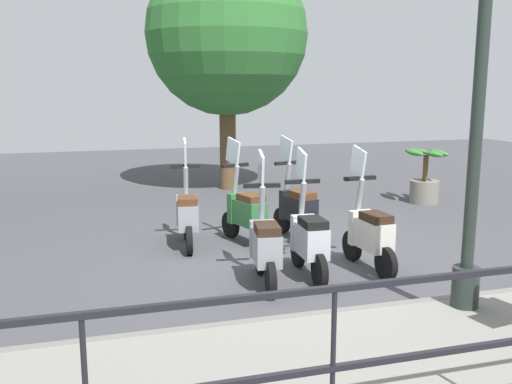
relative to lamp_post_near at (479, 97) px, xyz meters
name	(u,v)px	position (x,y,z in m)	size (l,w,h in m)	color
ground_plane	(296,258)	(2.40, 0.88, -2.19)	(28.00, 28.00, 0.00)	#424247
promenade_walkway	(428,360)	(-0.75, 0.88, -2.11)	(2.20, 20.00, 0.15)	gray
lamp_post_near	(479,97)	(0.00, 0.00, 0.00)	(0.26, 0.90, 4.58)	#232D28
tree_distant	(227,35)	(7.79, 0.52, 1.17)	(3.50, 3.50, 5.13)	brown
potted_palm	(425,181)	(5.14, -2.82, -1.74)	(1.06, 0.66, 1.05)	slate
scooter_near_0	(369,233)	(1.70, 0.17, -1.71)	(1.23, 0.44, 1.54)	black
scooter_near_1	(309,238)	(1.66, 0.99, -1.71)	(1.23, 0.44, 1.54)	black
scooter_near_2	(265,245)	(1.53, 1.58, -1.71)	(1.23, 0.46, 1.54)	black
scooter_far_0	(297,208)	(3.32, 0.53, -1.71)	(1.22, 0.50, 1.54)	black
scooter_far_1	(245,212)	(3.29, 1.34, -1.71)	(1.20, 0.55, 1.54)	black
scooter_far_2	(187,214)	(3.37, 2.18, -1.71)	(1.23, 0.44, 1.54)	black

